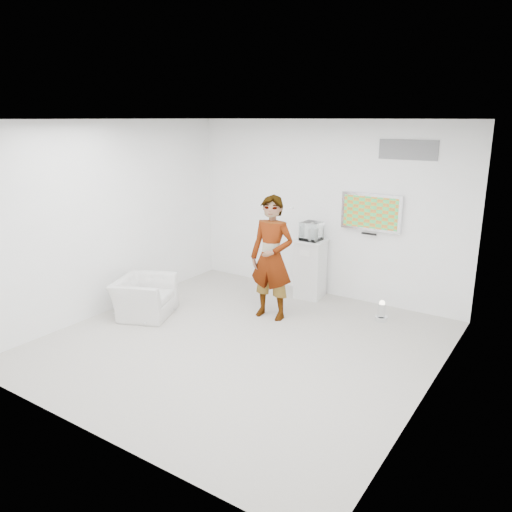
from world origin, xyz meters
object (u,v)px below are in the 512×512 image
at_px(pedestal, 310,269).
at_px(floor_uplight, 382,311).
at_px(armchair, 144,297).
at_px(tv, 371,212).
at_px(person, 272,258).

bearing_deg(pedestal, floor_uplight, -13.51).
bearing_deg(armchair, floor_uplight, -82.32).
xyz_separation_m(tv, floor_uplight, (0.49, -0.61, -1.40)).
bearing_deg(floor_uplight, pedestal, 166.49).
relative_size(person, floor_uplight, 6.22).
xyz_separation_m(person, armchair, (-1.70, -1.04, -0.66)).
relative_size(person, pedestal, 1.89).
bearing_deg(tv, floor_uplight, -51.27).
bearing_deg(armchair, tv, -70.19).
xyz_separation_m(armchair, floor_uplight, (3.20, 1.84, -0.15)).
bearing_deg(floor_uplight, armchair, -150.07).
height_order(person, pedestal, person).
bearing_deg(tv, armchair, -137.94).
bearing_deg(person, pedestal, 81.70).
height_order(armchair, floor_uplight, armchair).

